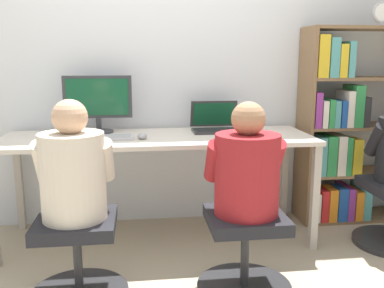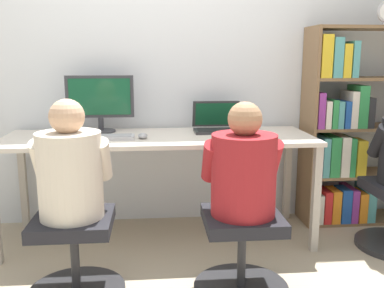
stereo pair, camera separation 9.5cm
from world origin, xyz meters
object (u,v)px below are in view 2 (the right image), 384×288
object	(u,v)px
desktop_monitor	(100,103)
bookshelf	(348,138)
person_at_laptop	(244,169)
person_at_monitor	(70,169)
office_chair_left	(75,256)
laptop	(217,125)
keyboard	(100,137)
office_chair_right	(242,253)

from	to	relation	value
desktop_monitor	bookshelf	distance (m)	1.93
person_at_laptop	bookshelf	distance (m)	1.43
person_at_monitor	bookshelf	bearing A→B (deg)	25.53
office_chair_left	person_at_monitor	bearing A→B (deg)	90.00
desktop_monitor	person_at_monitor	size ratio (longest dim) A/B	0.78
office_chair_left	bookshelf	xyz separation A→B (m)	(1.96, 0.94, 0.46)
desktop_monitor	office_chair_left	xyz separation A→B (m)	(-0.06, -0.95, -0.75)
person_at_monitor	person_at_laptop	bearing A→B (deg)	-2.70
desktop_monitor	laptop	distance (m)	0.88
keyboard	person_at_monitor	size ratio (longest dim) A/B	0.72
laptop	person_at_laptop	xyz separation A→B (m)	(0.00, -0.94, -0.09)
person_at_monitor	person_at_laptop	world-z (taller)	person_at_monitor
office_chair_left	person_at_monitor	distance (m)	0.49
office_chair_right	bookshelf	xyz separation A→B (m)	(1.04, 0.99, 0.46)
office_chair_right	bookshelf	size ratio (longest dim) A/B	0.35
laptop	keyboard	xyz separation A→B (m)	(-0.84, -0.24, -0.03)
person_at_laptop	bookshelf	xyz separation A→B (m)	(1.04, 0.98, -0.03)
keyboard	office_chair_left	size ratio (longest dim) A/B	0.85
desktop_monitor	person_at_monitor	bearing A→B (deg)	-93.36
desktop_monitor	keyboard	size ratio (longest dim) A/B	1.08
office_chair_right	person_at_monitor	bearing A→B (deg)	177.02
office_chair_right	person_at_monitor	distance (m)	1.05
office_chair_left	bookshelf	size ratio (longest dim) A/B	0.35
person_at_laptop	keyboard	bearing A→B (deg)	140.06
office_chair_left	bookshelf	distance (m)	2.22
keyboard	person_at_monitor	world-z (taller)	person_at_monitor
person_at_monitor	person_at_laptop	size ratio (longest dim) A/B	1.03
desktop_monitor	person_at_laptop	size ratio (longest dim) A/B	0.80
desktop_monitor	keyboard	distance (m)	0.35
office_chair_left	bookshelf	bearing A→B (deg)	25.64
office_chair_right	person_at_monitor	world-z (taller)	person_at_monitor
office_chair_right	person_at_monitor	xyz separation A→B (m)	(-0.92, 0.05, 0.49)
laptop	office_chair_left	world-z (taller)	laptop
laptop	person_at_monitor	xyz separation A→B (m)	(-0.92, -0.90, -0.08)
office_chair_left	laptop	bearing A→B (deg)	44.51
desktop_monitor	person_at_laptop	distance (m)	1.34
keyboard	office_chair_right	size ratio (longest dim) A/B	0.85
laptop	office_chair_left	distance (m)	1.41
office_chair_right	bookshelf	world-z (taller)	bookshelf
person_at_monitor	bookshelf	xyz separation A→B (m)	(1.96, 0.94, -0.04)
keyboard	bookshelf	xyz separation A→B (m)	(1.88, 0.28, -0.08)
office_chair_right	bookshelf	distance (m)	1.50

